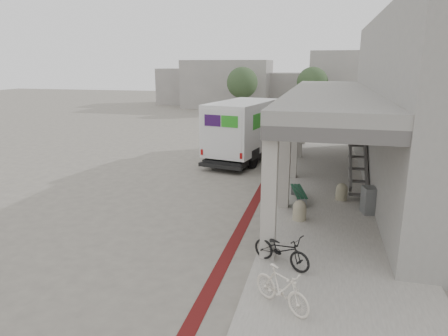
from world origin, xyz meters
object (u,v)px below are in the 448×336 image
(fedex_truck, at_px, (249,128))
(utility_cabinet, at_px, (369,200))
(bench, at_px, (299,193))
(bicycle_cream, at_px, (282,288))
(bicycle_black, at_px, (281,250))

(fedex_truck, distance_m, utility_cabinet, 9.56)
(bench, bearing_deg, utility_cabinet, -28.95)
(bench, relative_size, bicycle_cream, 1.18)
(fedex_truck, bearing_deg, bench, -53.99)
(fedex_truck, height_order, utility_cabinet, fedex_truck)
(fedex_truck, bearing_deg, bicycle_black, -64.32)
(utility_cabinet, relative_size, bicycle_black, 0.56)
(bench, height_order, bicycle_black, bicycle_black)
(bench, height_order, bicycle_cream, bicycle_cream)
(utility_cabinet, xyz_separation_m, bicycle_cream, (-2.30, -6.23, -0.01))
(fedex_truck, height_order, bench, fedex_truck)
(bench, distance_m, bicycle_black, 5.11)
(bench, xyz_separation_m, bicycle_black, (-0.10, -5.10, 0.14))
(bicycle_cream, bearing_deg, fedex_truck, 50.02)
(bicycle_black, bearing_deg, utility_cabinet, -2.28)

